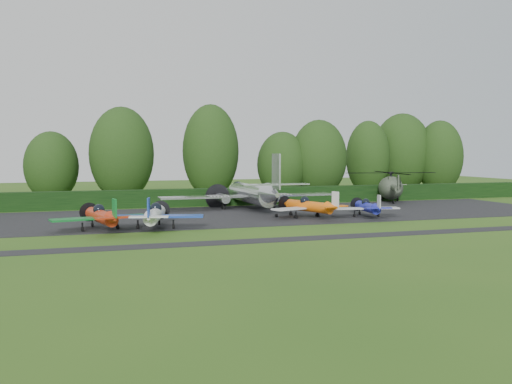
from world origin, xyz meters
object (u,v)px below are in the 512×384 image
object	(u,v)px
light_plane_red	(101,216)
sign_board	(395,190)
light_plane_blue	(367,207)
light_plane_orange	(309,206)
helicopter	(391,186)
transport_plane	(252,194)
light_plane_white	(155,215)

from	to	relation	value
light_plane_red	sign_board	xyz separation A→B (m)	(37.55, 17.92, 0.17)
light_plane_blue	light_plane_orange	bearing A→B (deg)	157.59
light_plane_blue	sign_board	size ratio (longest dim) A/B	1.86
light_plane_orange	helicopter	bearing A→B (deg)	56.39
light_plane_orange	transport_plane	bearing A→B (deg)	125.49
light_plane_white	light_plane_orange	distance (m)	15.39
light_plane_red	light_plane_orange	size ratio (longest dim) A/B	1.04
sign_board	light_plane_red	bearing A→B (deg)	-150.37
light_plane_white	sign_board	world-z (taller)	light_plane_white
transport_plane	light_plane_red	size ratio (longest dim) A/B	2.49
light_plane_white	helicopter	world-z (taller)	helicopter
light_plane_white	light_plane_blue	xyz separation A→B (m)	(20.53, 2.27, -0.21)
light_plane_red	light_plane_orange	distance (m)	19.42
light_plane_orange	light_plane_red	bearing A→B (deg)	-152.76
transport_plane	sign_board	xyz separation A→B (m)	(21.17, 5.87, -0.39)
transport_plane	sign_board	distance (m)	21.97
light_plane_red	sign_board	size ratio (longest dim) A/B	2.19
transport_plane	light_plane_blue	distance (m)	13.23
light_plane_orange	helicopter	size ratio (longest dim) A/B	0.56
light_plane_white	sign_board	size ratio (longest dim) A/B	2.24
light_plane_red	helicopter	distance (m)	39.39
light_plane_red	light_plane_orange	bearing A→B (deg)	21.52
light_plane_red	helicopter	size ratio (longest dim) A/B	0.58
light_plane_orange	light_plane_white	bearing A→B (deg)	-148.62
light_plane_orange	sign_board	bearing A→B (deg)	57.32
light_plane_orange	helicopter	xyz separation A→B (m)	(16.74, 13.13, 0.85)
light_plane_red	light_plane_blue	xyz separation A→B (m)	(24.72, 1.81, -0.18)
transport_plane	helicopter	world-z (taller)	transport_plane
transport_plane	light_plane_red	world-z (taller)	transport_plane
light_plane_red	transport_plane	bearing A→B (deg)	48.89
transport_plane	light_plane_white	bearing A→B (deg)	-133.11
light_plane_white	light_plane_orange	size ratio (longest dim) A/B	1.06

